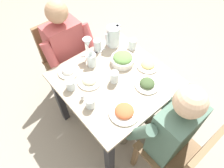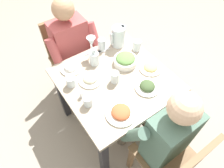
{
  "view_description": "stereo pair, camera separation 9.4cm",
  "coord_description": "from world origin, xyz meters",
  "px_view_note": "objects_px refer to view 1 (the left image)",
  "views": [
    {
      "loc": [
        0.7,
        0.79,
        2.0
      ],
      "look_at": [
        0.06,
        0.04,
        0.74
      ],
      "focal_mm": 32.3,
      "sensor_mm": 36.0,
      "label": 1
    },
    {
      "loc": [
        0.63,
        0.85,
        2.0
      ],
      "look_at": [
        0.06,
        0.04,
        0.74
      ],
      "focal_mm": 32.3,
      "sensor_mm": 36.0,
      "label": 2
    }
  ],
  "objects_px": {
    "water_glass_near_right": "(97,45)",
    "salt_shaker": "(83,97)",
    "plate_yoghurt": "(69,70)",
    "water_glass_by_pitcher": "(90,103)",
    "water_glass_far_right": "(132,44)",
    "wine_glass": "(88,44)",
    "water_glass_far_left": "(71,84)",
    "plate_beans": "(90,80)",
    "chair_far": "(179,154)",
    "water_pitcher": "(113,36)",
    "plate_rice_curry": "(124,111)",
    "dining_table": "(114,88)",
    "chair_near": "(63,57)",
    "plate_dolmas": "(147,84)",
    "diner_far": "(162,126)",
    "water_glass_near_left": "(114,77)",
    "salad_bowl": "(123,59)",
    "plate_fries": "(148,65)",
    "diner_near": "(71,57)",
    "oil_carafe": "(92,60)"
  },
  "relations": [
    {
      "from": "plate_yoghurt",
      "to": "water_glass_by_pitcher",
      "type": "height_order",
      "value": "water_glass_by_pitcher"
    },
    {
      "from": "water_glass_far_left",
      "to": "water_glass_near_left",
      "type": "distance_m",
      "value": 0.35
    },
    {
      "from": "plate_dolmas",
      "to": "water_glass_far_right",
      "type": "relative_size",
      "value": 2.02
    },
    {
      "from": "water_glass_far_right",
      "to": "wine_glass",
      "type": "height_order",
      "value": "wine_glass"
    },
    {
      "from": "water_pitcher",
      "to": "salad_bowl",
      "type": "relative_size",
      "value": 0.94
    },
    {
      "from": "water_glass_near_right",
      "to": "salt_shaker",
      "type": "distance_m",
      "value": 0.55
    },
    {
      "from": "wine_glass",
      "to": "water_glass_near_right",
      "type": "bearing_deg",
      "value": -173.88
    },
    {
      "from": "chair_far",
      "to": "water_glass_by_pitcher",
      "type": "bearing_deg",
      "value": -63.65
    },
    {
      "from": "water_glass_by_pitcher",
      "to": "plate_rice_curry",
      "type": "bearing_deg",
      "value": 126.17
    },
    {
      "from": "salad_bowl",
      "to": "diner_far",
      "type": "bearing_deg",
      "value": 75.02
    },
    {
      "from": "diner_near",
      "to": "water_pitcher",
      "type": "bearing_deg",
      "value": 151.43
    },
    {
      "from": "plate_beans",
      "to": "plate_yoghurt",
      "type": "height_order",
      "value": "plate_yoghurt"
    },
    {
      "from": "salt_shaker",
      "to": "chair_far",
      "type": "bearing_deg",
      "value": 114.09
    },
    {
      "from": "water_glass_far_right",
      "to": "diner_near",
      "type": "bearing_deg",
      "value": -37.07
    },
    {
      "from": "dining_table",
      "to": "plate_yoghurt",
      "type": "height_order",
      "value": "plate_yoghurt"
    },
    {
      "from": "chair_near",
      "to": "wine_glass",
      "type": "bearing_deg",
      "value": 103.15
    },
    {
      "from": "water_pitcher",
      "to": "wine_glass",
      "type": "height_order",
      "value": "wine_glass"
    },
    {
      "from": "salt_shaker",
      "to": "water_glass_near_right",
      "type": "bearing_deg",
      "value": -139.61
    },
    {
      "from": "chair_far",
      "to": "salad_bowl",
      "type": "xyz_separation_m",
      "value": [
        -0.16,
        -0.82,
        0.27
      ]
    },
    {
      "from": "chair_far",
      "to": "diner_far",
      "type": "distance_m",
      "value": 0.25
    },
    {
      "from": "chair_far",
      "to": "water_pitcher",
      "type": "xyz_separation_m",
      "value": [
        -0.26,
        -1.05,
        0.32
      ]
    },
    {
      "from": "plate_yoghurt",
      "to": "water_glass_far_left",
      "type": "distance_m",
      "value": 0.17
    },
    {
      "from": "water_glass_far_left",
      "to": "salad_bowl",
      "type": "bearing_deg",
      "value": 173.46
    },
    {
      "from": "diner_near",
      "to": "plate_beans",
      "type": "distance_m",
      "value": 0.43
    },
    {
      "from": "water_glass_near_right",
      "to": "water_glass_far_left",
      "type": "distance_m",
      "value": 0.47
    },
    {
      "from": "chair_far",
      "to": "plate_fries",
      "type": "bearing_deg",
      "value": -115.09
    },
    {
      "from": "plate_yoghurt",
      "to": "water_glass_far_left",
      "type": "relative_size",
      "value": 2.1
    },
    {
      "from": "salt_shaker",
      "to": "water_glass_by_pitcher",
      "type": "bearing_deg",
      "value": 95.27
    },
    {
      "from": "water_glass_by_pitcher",
      "to": "wine_glass",
      "type": "height_order",
      "value": "wine_glass"
    },
    {
      "from": "chair_near",
      "to": "oil_carafe",
      "type": "height_order",
      "value": "oil_carafe"
    },
    {
      "from": "water_glass_far_left",
      "to": "wine_glass",
      "type": "bearing_deg",
      "value": -148.24
    },
    {
      "from": "chair_far",
      "to": "water_pitcher",
      "type": "relative_size",
      "value": 4.64
    },
    {
      "from": "water_glass_near_left",
      "to": "dining_table",
      "type": "bearing_deg",
      "value": -135.45
    },
    {
      "from": "plate_rice_curry",
      "to": "water_glass_near_right",
      "type": "bearing_deg",
      "value": -112.02
    },
    {
      "from": "plate_yoghurt",
      "to": "water_glass_far_right",
      "type": "bearing_deg",
      "value": 168.04
    },
    {
      "from": "water_glass_far_left",
      "to": "water_glass_far_right",
      "type": "relative_size",
      "value": 0.9
    },
    {
      "from": "dining_table",
      "to": "salt_shaker",
      "type": "relative_size",
      "value": 15.94
    },
    {
      "from": "diner_far",
      "to": "water_glass_far_right",
      "type": "bearing_deg",
      "value": -117.32
    },
    {
      "from": "diner_far",
      "to": "salt_shaker",
      "type": "height_order",
      "value": "diner_far"
    },
    {
      "from": "plate_dolmas",
      "to": "water_glass_far_left",
      "type": "bearing_deg",
      "value": -38.1
    },
    {
      "from": "salad_bowl",
      "to": "plate_beans",
      "type": "height_order",
      "value": "salad_bowl"
    },
    {
      "from": "plate_beans",
      "to": "water_glass_by_pitcher",
      "type": "xyz_separation_m",
      "value": [
        0.13,
        0.19,
        0.03
      ]
    },
    {
      "from": "diner_far",
      "to": "water_glass_near_left",
      "type": "xyz_separation_m",
      "value": [
        0.03,
        -0.5,
        0.13
      ]
    },
    {
      "from": "plate_rice_curry",
      "to": "water_glass_near_right",
      "type": "height_order",
      "value": "water_glass_near_right"
    },
    {
      "from": "plate_fries",
      "to": "diner_near",
      "type": "bearing_deg",
      "value": -56.15
    },
    {
      "from": "water_glass_far_left",
      "to": "salt_shaker",
      "type": "distance_m",
      "value": 0.15
    },
    {
      "from": "chair_far",
      "to": "diner_near",
      "type": "xyz_separation_m",
      "value": [
        0.1,
        -1.24,
        0.15
      ]
    },
    {
      "from": "water_glass_by_pitcher",
      "to": "water_glass_near_right",
      "type": "bearing_deg",
      "value": -132.85
    },
    {
      "from": "chair_far",
      "to": "plate_yoghurt",
      "type": "relative_size",
      "value": 4.86
    },
    {
      "from": "water_glass_near_left",
      "to": "oil_carafe",
      "type": "relative_size",
      "value": 0.61
    }
  ]
}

